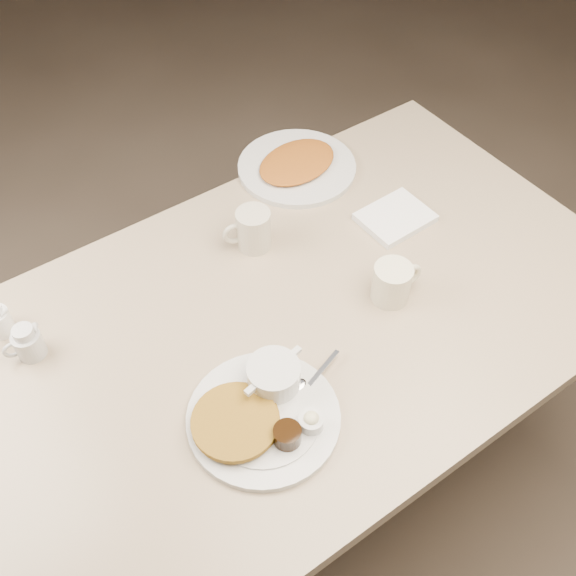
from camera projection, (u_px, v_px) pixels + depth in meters
room at (296, 31)px, 0.94m from camera, size 7.04×8.04×2.84m
diner_table at (293, 360)px, 1.57m from camera, size 1.50×0.90×0.75m
main_plate at (262, 409)px, 1.26m from camera, size 0.38×0.34×0.07m
coffee_mug_near at (393, 282)px, 1.44m from camera, size 0.12×0.09×0.09m
napkin at (395, 218)px, 1.62m from camera, size 0.17×0.14×0.02m
coffee_mug_far at (252, 230)px, 1.54m from camera, size 0.12×0.10×0.10m
creamer_left at (28, 343)px, 1.35m from camera, size 0.09×0.08×0.08m
hash_plate at (297, 165)px, 1.74m from camera, size 0.36×0.36×0.04m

